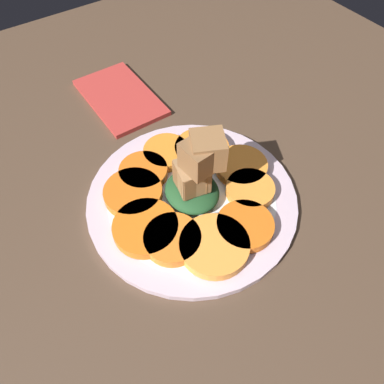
{
  "coord_description": "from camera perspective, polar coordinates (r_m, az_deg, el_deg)",
  "views": [
    {
      "loc": [
        25.39,
        -17.38,
        44.63
      ],
      "look_at": [
        0.0,
        0.0,
        4.1
      ],
      "focal_mm": 35.0,
      "sensor_mm": 36.0,
      "label": 1
    }
  ],
  "objects": [
    {
      "name": "center_pile",
      "position": [
        0.48,
        0.5,
        2.56
      ],
      "size": [
        7.95,
        8.25,
        10.57
      ],
      "color": "#1E4723",
      "rests_on": "plate"
    },
    {
      "name": "carrot_slice_9",
      "position": [
        0.52,
        -8.97,
        -0.1
      ],
      "size": [
        8.06,
        8.06,
        1.39
      ],
      "primitive_type": "cylinder",
      "color": "orange",
      "rests_on": "plate"
    },
    {
      "name": "carrot_slice_5",
      "position": [
        0.55,
        7.45,
        3.94
      ],
      "size": [
        7.54,
        7.54,
        1.39
      ],
      "primitive_type": "cylinder",
      "color": "orange",
      "rests_on": "plate"
    },
    {
      "name": "napkin",
      "position": [
        0.69,
        -10.9,
        13.98
      ],
      "size": [
        17.26,
        10.36,
        0.8
      ],
      "color": "#B2332D",
      "rests_on": "table_slab"
    },
    {
      "name": "fork",
      "position": [
        0.5,
        -4.91,
        -4.1
      ],
      "size": [
        18.31,
        6.92,
        0.4
      ],
      "rotation": [
        0.0,
        0.0,
        0.29
      ],
      "color": "silver",
      "rests_on": "plate"
    },
    {
      "name": "carrot_slice_7",
      "position": [
        0.56,
        -3.94,
        6.06
      ],
      "size": [
        6.81,
        6.81,
        1.39
      ],
      "primitive_type": "cylinder",
      "color": "orange",
      "rests_on": "plate"
    },
    {
      "name": "carrot_slice_1",
      "position": [
        0.47,
        -2.99,
        -7.17
      ],
      "size": [
        7.27,
        7.27,
        1.39
      ],
      "primitive_type": "cylinder",
      "color": "orange",
      "rests_on": "plate"
    },
    {
      "name": "plate",
      "position": [
        0.52,
        0.0,
        -1.05
      ],
      "size": [
        29.07,
        29.07,
        1.05
      ],
      "color": "silver",
      "rests_on": "table_slab"
    },
    {
      "name": "carrot_slice_4",
      "position": [
        0.52,
        8.85,
        0.36
      ],
      "size": [
        6.7,
        6.7,
        1.39
      ],
      "primitive_type": "cylinder",
      "color": "orange",
      "rests_on": "plate"
    },
    {
      "name": "carrot_slice_2",
      "position": [
        0.47,
        3.42,
        -8.16
      ],
      "size": [
        8.79,
        8.79,
        1.39
      ],
      "primitive_type": "cylinder",
      "color": "#F99438",
      "rests_on": "plate"
    },
    {
      "name": "carrot_slice_0",
      "position": [
        0.48,
        -7.09,
        -5.4
      ],
      "size": [
        8.47,
        8.47,
        1.39
      ],
      "primitive_type": "cylinder",
      "color": "orange",
      "rests_on": "plate"
    },
    {
      "name": "carrot_slice_8",
      "position": [
        0.54,
        -7.41,
        3.09
      ],
      "size": [
        6.95,
        6.95,
        1.39
      ],
      "primitive_type": "cylinder",
      "color": "orange",
      "rests_on": "plate"
    },
    {
      "name": "carrot_slice_3",
      "position": [
        0.49,
        8.08,
        -5.13
      ],
      "size": [
        7.41,
        7.41,
        1.39
      ],
      "primitive_type": "cylinder",
      "color": "orange",
      "rests_on": "plate"
    },
    {
      "name": "table_slab",
      "position": [
        0.53,
        0.0,
        -2.01
      ],
      "size": [
        120.0,
        120.0,
        2.0
      ],
      "primitive_type": "cube",
      "color": "#4C3828",
      "rests_on": "ground"
    },
    {
      "name": "carrot_slice_6",
      "position": [
        0.57,
        1.51,
        6.49
      ],
      "size": [
        8.14,
        8.14,
        1.39
      ],
      "primitive_type": "cylinder",
      "color": "orange",
      "rests_on": "plate"
    }
  ]
}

